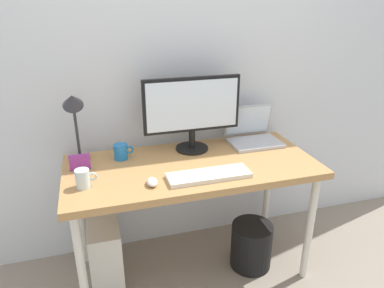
# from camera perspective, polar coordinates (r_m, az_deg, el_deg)

# --- Properties ---
(ground_plane) EXTENTS (6.00, 6.00, 0.00)m
(ground_plane) POSITION_cam_1_polar(r_m,az_deg,el_deg) (2.44, 0.00, -19.08)
(ground_plane) COLOR gray
(back_wall) EXTENTS (4.40, 0.04, 2.60)m
(back_wall) POSITION_cam_1_polar(r_m,az_deg,el_deg) (2.22, -2.89, 14.17)
(back_wall) COLOR silver
(back_wall) RESTS_ON ground_plane
(desk) EXTENTS (1.42, 0.65, 0.75)m
(desk) POSITION_cam_1_polar(r_m,az_deg,el_deg) (2.06, 0.00, -4.84)
(desk) COLOR #B7844C
(desk) RESTS_ON ground_plane
(monitor) EXTENTS (0.59, 0.20, 0.45)m
(monitor) POSITION_cam_1_polar(r_m,az_deg,el_deg) (2.12, 0.01, 5.61)
(monitor) COLOR black
(monitor) RESTS_ON desk
(laptop) EXTENTS (0.32, 0.26, 0.23)m
(laptop) POSITION_cam_1_polar(r_m,az_deg,el_deg) (2.34, 9.62, 1.73)
(laptop) COLOR #B2B2B7
(laptop) RESTS_ON desk
(desk_lamp) EXTENTS (0.11, 0.16, 0.43)m
(desk_lamp) POSITION_cam_1_polar(r_m,az_deg,el_deg) (2.03, -18.41, 4.98)
(desk_lamp) COLOR #333338
(desk_lamp) RESTS_ON desk
(keyboard) EXTENTS (0.44, 0.14, 0.02)m
(keyboard) POSITION_cam_1_polar(r_m,az_deg,el_deg) (1.87, 2.72, -5.03)
(keyboard) COLOR silver
(keyboard) RESTS_ON desk
(mouse) EXTENTS (0.06, 0.09, 0.03)m
(mouse) POSITION_cam_1_polar(r_m,az_deg,el_deg) (1.81, -6.40, -6.06)
(mouse) COLOR silver
(mouse) RESTS_ON desk
(coffee_mug) EXTENTS (0.12, 0.08, 0.09)m
(coffee_mug) POSITION_cam_1_polar(r_m,az_deg,el_deg) (2.11, -11.30, -1.20)
(coffee_mug) COLOR #1E72BF
(coffee_mug) RESTS_ON desk
(glass_cup) EXTENTS (0.11, 0.07, 0.10)m
(glass_cup) POSITION_cam_1_polar(r_m,az_deg,el_deg) (1.84, -17.06, -5.31)
(glass_cup) COLOR silver
(glass_cup) RESTS_ON desk
(photo_frame) EXTENTS (0.11, 0.02, 0.09)m
(photo_frame) POSITION_cam_1_polar(r_m,az_deg,el_deg) (2.02, -17.54, -2.78)
(photo_frame) COLOR purple
(photo_frame) RESTS_ON desk
(computer_tower) EXTENTS (0.18, 0.36, 0.42)m
(computer_tower) POSITION_cam_1_polar(r_m,az_deg,el_deg) (2.28, -13.70, -16.50)
(computer_tower) COLOR silver
(computer_tower) RESTS_ON ground_plane
(wastebasket) EXTENTS (0.26, 0.26, 0.30)m
(wastebasket) POSITION_cam_1_polar(r_m,az_deg,el_deg) (2.40, 9.47, -15.70)
(wastebasket) COLOR black
(wastebasket) RESTS_ON ground_plane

